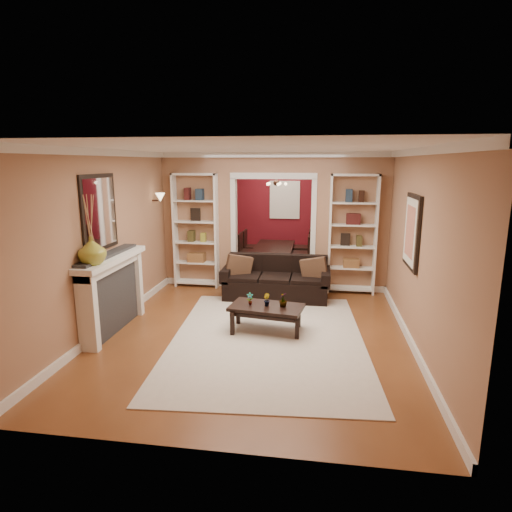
% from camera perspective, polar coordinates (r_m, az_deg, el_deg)
% --- Properties ---
extents(floor, '(8.00, 8.00, 0.00)m').
position_cam_1_polar(floor, '(7.72, 1.24, -6.58)').
color(floor, brown).
rests_on(floor, ground).
extents(ceiling, '(8.00, 8.00, 0.00)m').
position_cam_1_polar(ceiling, '(7.30, 1.34, 13.88)').
color(ceiling, white).
rests_on(ceiling, ground).
extents(wall_back, '(8.00, 0.00, 8.00)m').
position_cam_1_polar(wall_back, '(11.34, 3.87, 6.50)').
color(wall_back, '#A37456').
rests_on(wall_back, ground).
extents(wall_front, '(8.00, 0.00, 8.00)m').
position_cam_1_polar(wall_front, '(3.57, -6.94, -6.69)').
color(wall_front, '#A37456').
rests_on(wall_front, ground).
extents(wall_left, '(0.00, 8.00, 8.00)m').
position_cam_1_polar(wall_left, '(7.99, -14.96, 3.63)').
color(wall_left, '#A37456').
rests_on(wall_left, ground).
extents(wall_right, '(0.00, 8.00, 8.00)m').
position_cam_1_polar(wall_right, '(7.46, 18.73, 2.79)').
color(wall_right, '#A37456').
rests_on(wall_right, ground).
extents(partition_wall, '(4.50, 0.15, 2.70)m').
position_cam_1_polar(partition_wall, '(8.57, 2.31, 4.61)').
color(partition_wall, '#A37456').
rests_on(partition_wall, floor).
extents(red_back_panel, '(4.44, 0.04, 2.64)m').
position_cam_1_polar(red_back_panel, '(11.31, 3.85, 6.33)').
color(red_back_panel, maroon).
rests_on(red_back_panel, floor).
extents(dining_window, '(0.78, 0.03, 0.98)m').
position_cam_1_polar(dining_window, '(11.25, 3.85, 7.48)').
color(dining_window, '#8CA5CC').
rests_on(dining_window, wall_back).
extents(area_rug, '(3.00, 4.01, 0.01)m').
position_cam_1_polar(area_rug, '(6.31, 1.56, -10.99)').
color(area_rug, beige).
rests_on(area_rug, floor).
extents(sofa, '(2.00, 0.86, 0.78)m').
position_cam_1_polar(sofa, '(8.02, 2.68, -2.95)').
color(sofa, black).
rests_on(sofa, floor).
extents(pillow_left, '(0.48, 0.33, 0.47)m').
position_cam_1_polar(pillow_left, '(8.04, -2.34, -1.24)').
color(pillow_left, brown).
rests_on(pillow_left, sofa).
extents(pillow_right, '(0.48, 0.21, 0.46)m').
position_cam_1_polar(pillow_right, '(7.91, 7.79, -1.61)').
color(pillow_right, brown).
rests_on(pillow_right, sofa).
extents(coffee_table, '(1.15, 0.74, 0.41)m').
position_cam_1_polar(coffee_table, '(6.51, 1.39, -8.35)').
color(coffee_table, black).
rests_on(coffee_table, floor).
extents(plant_left, '(0.12, 0.10, 0.19)m').
position_cam_1_polar(plant_left, '(6.45, -0.81, -5.75)').
color(plant_left, '#336626').
rests_on(plant_left, coffee_table).
extents(plant_center, '(0.13, 0.13, 0.19)m').
position_cam_1_polar(plant_center, '(6.41, 1.41, -5.87)').
color(plant_center, '#336626').
rests_on(plant_center, coffee_table).
extents(plant_right, '(0.15, 0.15, 0.21)m').
position_cam_1_polar(plant_right, '(6.39, 3.65, -5.85)').
color(plant_right, '#336626').
rests_on(plant_right, coffee_table).
extents(bookshelf_left, '(0.90, 0.30, 2.30)m').
position_cam_1_polar(bookshelf_left, '(8.74, -8.00, 3.32)').
color(bookshelf_left, white).
rests_on(bookshelf_left, floor).
extents(bookshelf_right, '(0.90, 0.30, 2.30)m').
position_cam_1_polar(bookshelf_right, '(8.41, 12.74, 2.78)').
color(bookshelf_right, white).
rests_on(bookshelf_right, floor).
extents(fireplace, '(0.32, 1.70, 1.16)m').
position_cam_1_polar(fireplace, '(6.77, -18.36, -4.83)').
color(fireplace, white).
rests_on(fireplace, floor).
extents(vase, '(0.40, 0.40, 0.39)m').
position_cam_1_polar(vase, '(6.14, -21.02, 0.69)').
color(vase, olive).
rests_on(vase, fireplace).
extents(mirror, '(0.03, 0.95, 1.10)m').
position_cam_1_polar(mirror, '(6.59, -20.17, 5.45)').
color(mirror, silver).
rests_on(mirror, wall_left).
extents(wall_sconce, '(0.18, 0.18, 0.22)m').
position_cam_1_polar(wall_sconce, '(8.40, -13.03, 7.44)').
color(wall_sconce, '#FFE0A5').
rests_on(wall_sconce, wall_left).
extents(framed_art, '(0.04, 0.85, 1.05)m').
position_cam_1_polar(framed_art, '(6.45, 20.01, 3.08)').
color(framed_art, black).
rests_on(framed_art, wall_right).
extents(dining_table, '(1.61, 0.90, 0.57)m').
position_cam_1_polar(dining_table, '(10.23, 2.61, -0.19)').
color(dining_table, black).
rests_on(dining_table, floor).
extents(dining_chair_nw, '(0.53, 0.53, 0.92)m').
position_cam_1_polar(dining_chair_nw, '(9.97, -0.70, 0.54)').
color(dining_chair_nw, black).
rests_on(dining_chair_nw, floor).
extents(dining_chair_ne, '(0.59, 0.59, 0.91)m').
position_cam_1_polar(dining_chair_ne, '(9.86, 5.62, 0.30)').
color(dining_chair_ne, black).
rests_on(dining_chair_ne, floor).
extents(dining_chair_sw, '(0.54, 0.54, 0.90)m').
position_cam_1_polar(dining_chair_sw, '(10.55, -0.18, 1.15)').
color(dining_chair_sw, black).
rests_on(dining_chair_sw, floor).
extents(dining_chair_se, '(0.61, 0.61, 0.95)m').
position_cam_1_polar(dining_chair_se, '(10.44, 5.80, 1.08)').
color(dining_chair_se, black).
rests_on(dining_chair_se, floor).
extents(chandelier, '(0.50, 0.50, 0.30)m').
position_cam_1_polar(chandelier, '(10.00, 3.30, 9.57)').
color(chandelier, '#321E17').
rests_on(chandelier, ceiling).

